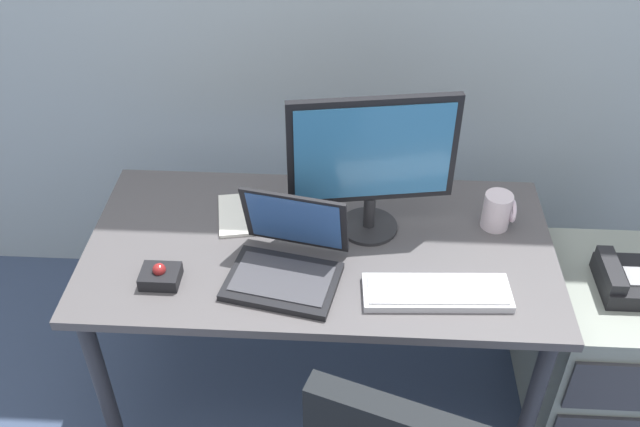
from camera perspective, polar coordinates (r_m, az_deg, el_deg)
ground_plane at (r=2.65m, az=0.00°, el=-14.23°), size 8.00×8.00×0.00m
desk at (r=2.18m, az=0.00°, el=-4.12°), size 1.41×0.72×0.71m
file_cabinet at (r=2.56m, az=21.79°, el=-10.17°), size 0.42×0.53×0.60m
desk_phone at (r=2.32m, az=23.61°, el=-4.96°), size 0.17×0.20×0.09m
monitor_main at (r=2.03m, az=4.28°, el=4.50°), size 0.49×0.18×0.46m
keyboard at (r=1.98m, az=9.48°, el=-6.33°), size 0.42×0.16×0.03m
laptop at (r=2.00m, az=-2.71°, el=-3.69°), size 0.36×0.34×0.23m
trackball_mouse at (r=2.04m, az=-12.87°, el=-4.95°), size 0.11×0.09×0.07m
coffee_mug at (r=2.22m, az=14.27°, el=0.22°), size 0.10×0.09×0.12m
paper_notepad at (r=2.24m, az=-6.34°, el=-0.07°), size 0.18×0.23×0.01m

